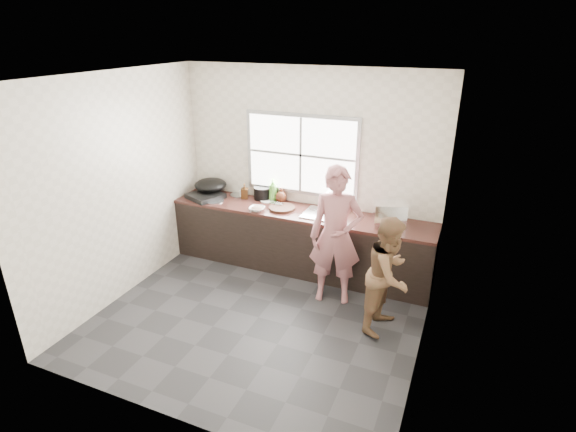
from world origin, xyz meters
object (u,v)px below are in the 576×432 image
at_px(bowl_crabs, 333,221).
at_px(pot_lid_right, 239,195).
at_px(cutting_board, 282,208).
at_px(dish_rack, 390,214).
at_px(black_pot, 262,193).
at_px(bowl_mince, 257,209).
at_px(pot_lid_left, 215,201).
at_px(wok, 211,185).
at_px(bottle_green, 273,190).
at_px(bottle_brown_short, 281,195).
at_px(woman, 336,240).
at_px(bowl_held, 333,216).
at_px(glass_jar, 242,194).
at_px(bottle_brown_tall, 245,192).
at_px(person_side, 389,275).
at_px(burner, 205,196).
at_px(plate_food, 267,201).

height_order(bowl_crabs, pot_lid_right, bowl_crabs).
bearing_deg(cutting_board, dish_rack, 1.86).
bearing_deg(black_pot, bowl_mince, -73.65).
bearing_deg(pot_lid_left, wok, 131.12).
bearing_deg(bowl_mince, pot_lid_left, 173.62).
relative_size(bottle_green, pot_lid_left, 1.23).
bearing_deg(bottle_green, black_pot, 180.00).
xyz_separation_m(bowl_mince, bottle_brown_short, (0.16, 0.44, 0.07)).
height_order(woman, bowl_held, woman).
height_order(black_pot, glass_jar, black_pot).
xyz_separation_m(bowl_mince, bowl_held, (1.02, 0.15, 0.00)).
distance_m(bowl_mince, bottle_brown_tall, 0.52).
xyz_separation_m(person_side, black_pot, (-2.05, 1.11, 0.29)).
relative_size(cutting_board, bowl_held, 2.03).
height_order(person_side, glass_jar, person_side).
relative_size(woman, burner, 3.66).
height_order(bottle_brown_tall, burner, bottle_brown_tall).
bearing_deg(bowl_held, wok, 175.25).
xyz_separation_m(burner, wok, (-0.01, 0.17, 0.11)).
relative_size(bottle_green, glass_jar, 3.21).
height_order(bowl_mince, glass_jar, glass_jar).
bearing_deg(cutting_board, glass_jar, 163.18).
xyz_separation_m(bowl_crabs, bottle_green, (-1.03, 0.44, 0.13)).
bearing_deg(bottle_brown_short, burner, -164.46).
distance_m(cutting_board, black_pot, 0.50).
relative_size(glass_jar, pot_lid_right, 0.41).
relative_size(bottle_green, pot_lid_right, 1.30).
distance_m(bowl_mince, wok, 0.97).
bearing_deg(bottle_brown_short, pot_lid_right, 180.00).
relative_size(wok, dish_rack, 1.20).
height_order(woman, black_pot, woman).
relative_size(plate_food, pot_lid_left, 0.74).
height_order(plate_food, pot_lid_right, plate_food).
xyz_separation_m(bowl_crabs, bowl_held, (-0.05, 0.15, -0.00)).
xyz_separation_m(bowl_mince, bowl_crabs, (1.06, 0.00, 0.01)).
relative_size(black_pot, bottle_brown_tall, 1.23).
xyz_separation_m(plate_food, pot_lid_right, (-0.50, 0.07, -0.00)).
xyz_separation_m(glass_jar, wok, (-0.47, -0.08, 0.10)).
distance_m(person_side, plate_food, 2.21).
distance_m(woman, bottle_brown_tall, 1.74).
bearing_deg(bottle_green, bottle_brown_short, 0.00).
xyz_separation_m(bowl_mince, wok, (-0.91, 0.31, 0.12)).
bearing_deg(person_side, bottle_brown_short, 70.09).
height_order(bottle_brown_short, burner, bottle_brown_short).
relative_size(woman, glass_jar, 15.82).
bearing_deg(dish_rack, plate_food, 157.88).
bearing_deg(person_side, cutting_board, 74.94).
distance_m(cutting_board, glass_jar, 0.76).
height_order(bowl_crabs, pot_lid_left, bowl_crabs).
relative_size(woman, bowl_crabs, 8.24).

